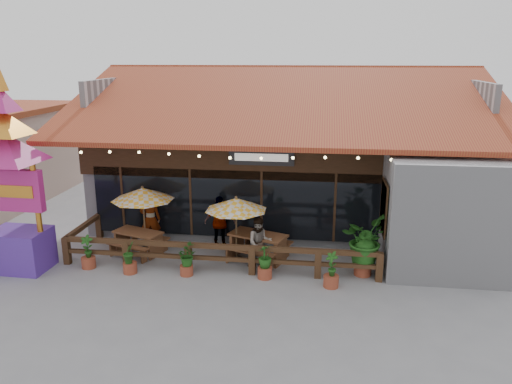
# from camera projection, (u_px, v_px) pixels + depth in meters

# --- Properties ---
(ground) EXTENTS (100.00, 100.00, 0.00)m
(ground) POSITION_uv_depth(u_px,v_px,m) (270.00, 268.00, 15.74)
(ground) COLOR gray
(ground) RESTS_ON ground
(restaurant_building) EXTENTS (15.50, 14.73, 6.09)m
(restaurant_building) POSITION_uv_depth(u_px,v_px,m) (292.00, 158.00, 21.43)
(restaurant_building) COLOR #BCBBC1
(restaurant_building) RESTS_ON ground
(patio_railing) EXTENTS (10.00, 2.60, 0.92)m
(patio_railing) POSITION_uv_depth(u_px,v_px,m) (198.00, 250.00, 15.60)
(patio_railing) COLOR #49301A
(patio_railing) RESTS_ON ground
(umbrella_left) EXTENTS (2.77, 2.77, 2.27)m
(umbrella_left) POSITION_uv_depth(u_px,v_px,m) (143.00, 194.00, 16.76)
(umbrella_left) COLOR brown
(umbrella_left) RESTS_ON ground
(umbrella_right) EXTENTS (2.62, 2.62, 2.17)m
(umbrella_right) POSITION_uv_depth(u_px,v_px,m) (236.00, 204.00, 15.93)
(umbrella_right) COLOR brown
(umbrella_right) RESTS_ON ground
(picnic_table_left) EXTENTS (1.99, 1.85, 0.78)m
(picnic_table_left) POSITION_uv_depth(u_px,v_px,m) (138.00, 239.00, 16.79)
(picnic_table_left) COLOR brown
(picnic_table_left) RESTS_ON ground
(picnic_table_right) EXTENTS (2.28, 2.13, 0.88)m
(picnic_table_right) POSITION_uv_depth(u_px,v_px,m) (258.00, 242.00, 16.26)
(picnic_table_right) COLOR brown
(picnic_table_right) RESTS_ON ground
(thai_sign_tower) EXTENTS (2.62, 2.62, 6.94)m
(thai_sign_tower) POSITION_uv_depth(u_px,v_px,m) (8.00, 154.00, 14.74)
(thai_sign_tower) COLOR #4F2998
(thai_sign_tower) RESTS_ON ground
(tropical_plant) EXTENTS (1.67, 1.77, 1.95)m
(tropical_plant) POSITION_uv_depth(u_px,v_px,m) (364.00, 241.00, 14.97)
(tropical_plant) COLOR brown
(tropical_plant) RESTS_ON ground
(diner_a) EXTENTS (0.78, 0.59, 1.92)m
(diner_a) POSITION_uv_depth(u_px,v_px,m) (151.00, 219.00, 17.39)
(diner_a) COLOR #392012
(diner_a) RESTS_ON ground
(diner_b) EXTENTS (0.89, 0.75, 1.62)m
(diner_b) POSITION_uv_depth(u_px,v_px,m) (260.00, 243.00, 15.63)
(diner_b) COLOR #392012
(diner_b) RESTS_ON ground
(diner_c) EXTENTS (1.10, 0.48, 1.85)m
(diner_c) POSITION_uv_depth(u_px,v_px,m) (220.00, 222.00, 17.18)
(diner_c) COLOR #392012
(diner_c) RESTS_ON ground
(planter_a) EXTENTS (0.44, 0.44, 1.08)m
(planter_a) POSITION_uv_depth(u_px,v_px,m) (88.00, 254.00, 15.66)
(planter_a) COLOR brown
(planter_a) RESTS_ON ground
(planter_b) EXTENTS (0.44, 0.48, 1.04)m
(planter_b) POSITION_uv_depth(u_px,v_px,m) (129.00, 259.00, 15.27)
(planter_b) COLOR brown
(planter_b) RESTS_ON ground
(planter_c) EXTENTS (0.76, 0.78, 0.98)m
(planter_c) POSITION_uv_depth(u_px,v_px,m) (186.00, 258.00, 15.10)
(planter_c) COLOR brown
(planter_c) RESTS_ON ground
(planter_d) EXTENTS (0.57, 0.57, 1.07)m
(planter_d) POSITION_uv_depth(u_px,v_px,m) (265.00, 262.00, 14.91)
(planter_d) COLOR brown
(planter_d) RESTS_ON ground
(planter_e) EXTENTS (0.46, 0.45, 1.09)m
(planter_e) POSITION_uv_depth(u_px,v_px,m) (331.00, 272.00, 14.35)
(planter_e) COLOR brown
(planter_e) RESTS_ON ground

